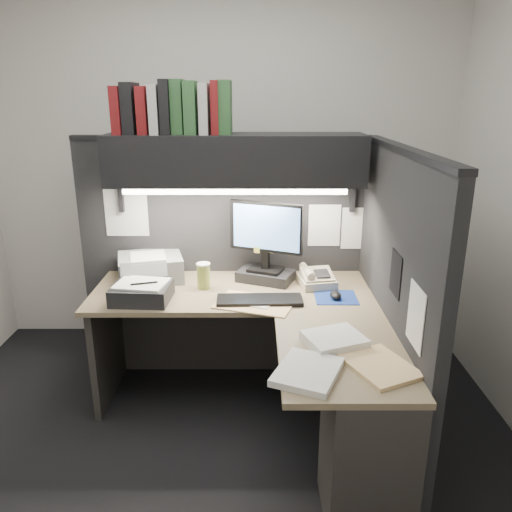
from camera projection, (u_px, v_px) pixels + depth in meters
name	position (u px, v px, depth m)	size (l,w,h in m)	color
floor	(211.00, 450.00, 2.76)	(3.50, 3.50, 0.00)	black
wall_back	(223.00, 167.00, 3.77)	(3.50, 0.04, 2.70)	silver
wall_front	(122.00, 394.00, 0.91)	(3.50, 0.04, 2.70)	silver
partition_back	(224.00, 260.00, 3.40)	(1.90, 0.06, 1.60)	black
partition_right	(392.00, 304.00, 2.68)	(0.06, 1.50, 1.60)	black
desk	(290.00, 380.00, 2.62)	(1.70, 1.53, 0.73)	#7C6E4F
overhead_shelf	(236.00, 159.00, 3.01)	(1.55, 0.34, 0.30)	black
task_light_tube	(235.00, 192.00, 2.93)	(0.04, 0.04, 1.32)	white
monitor	(266.00, 250.00, 3.15)	(0.45, 0.32, 0.51)	black
keyboard	(260.00, 300.00, 2.88)	(0.49, 0.16, 0.02)	black
mousepad	(336.00, 297.00, 2.94)	(0.25, 0.22, 0.00)	navy
mouse	(335.00, 295.00, 2.92)	(0.07, 0.10, 0.04)	black
telephone	(317.00, 279.00, 3.12)	(0.21, 0.22, 0.09)	beige
coffee_cup	(204.00, 277.00, 3.07)	(0.08, 0.08, 0.15)	#BDBE4C
printer	(151.00, 268.00, 3.22)	(0.39, 0.34, 0.16)	gray
notebook_stack	(142.00, 293.00, 2.89)	(0.33, 0.27, 0.10)	black
open_folder	(255.00, 303.00, 2.86)	(0.43, 0.28, 0.01)	#E1BB7E
paper_stack_a	(334.00, 340.00, 2.38)	(0.27, 0.22, 0.05)	white
paper_stack_b	(308.00, 372.00, 2.13)	(0.25, 0.31, 0.03)	white
manila_stack	(380.00, 366.00, 2.18)	(0.25, 0.31, 0.02)	#E1BB7E
binder_row	(174.00, 108.00, 2.91)	(0.68, 0.26, 0.31)	maroon
pinned_papers	(285.00, 239.00, 2.97)	(1.76, 1.31, 0.51)	white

